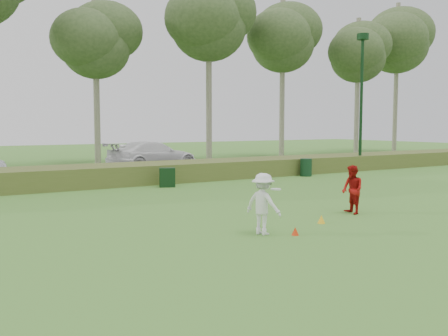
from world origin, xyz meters
TOP-DOWN VIEW (x-y plane):
  - ground at (0.00, 0.00)m, footprint 120.00×120.00m
  - reed_strip at (0.00, 12.00)m, footprint 80.00×3.00m
  - park_road at (0.00, 17.00)m, footprint 80.00×6.00m
  - lamp_post at (14.00, 11.00)m, footprint 0.70×0.70m
  - tree_4 at (2.00, 24.50)m, footprint 6.24×6.24m
  - tree_5 at (10.00, 22.50)m, footprint 7.28×7.28m
  - tree_6 at (18.00, 23.80)m, footprint 7.02×7.02m
  - tree_7 at (26.00, 22.80)m, footprint 6.50×6.50m
  - tree_8 at (33.00, 24.20)m, footprint 8.06×8.06m
  - player_white at (-1.51, -0.35)m, footprint 0.98×1.15m
  - player_red at (2.59, 0.56)m, footprint 0.73×0.85m
  - cone_orange at (-0.88, -0.87)m, footprint 0.19×0.19m
  - cone_yellow at (0.73, -0.08)m, footprint 0.22×0.22m
  - utility_cabinet at (0.52, 9.70)m, footprint 0.80×0.65m
  - trash_bin at (8.91, 10.07)m, footprint 0.79×0.79m
  - car_right at (3.36, 17.84)m, footprint 6.13×3.34m

SIDE VIEW (x-z plane):
  - ground at x=0.00m, z-range 0.00..0.00m
  - park_road at x=0.00m, z-range 0.00..0.06m
  - cone_orange at x=-0.88m, z-range 0.00..0.21m
  - cone_yellow at x=0.73m, z-range 0.00..0.24m
  - utility_cabinet at x=0.52m, z-range 0.00..0.86m
  - reed_strip at x=0.00m, z-range 0.00..0.90m
  - trash_bin at x=8.91m, z-range 0.00..0.95m
  - player_red at x=2.59m, z-range 0.00..1.52m
  - player_white at x=-1.51m, z-range 0.00..1.56m
  - car_right at x=3.36m, z-range 0.06..1.75m
  - lamp_post at x=14.00m, z-range 1.51..9.68m
  - tree_4 at x=2.00m, z-range 2.84..14.34m
  - tree_7 at x=26.00m, z-range 3.09..15.59m
  - tree_6 at x=18.00m, z-range 3.35..16.85m
  - tree_5 at x=10.00m, z-range 3.47..17.47m
  - tree_8 at x=33.00m, z-range 3.73..18.73m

